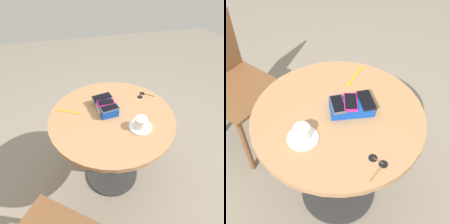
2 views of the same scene
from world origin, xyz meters
The scene contains 11 objects.
ground_plane centered at (0.00, 0.00, 0.00)m, with size 8.00×8.00×0.00m, color gray.
round_table centered at (0.00, 0.00, 0.56)m, with size 0.85×0.85×0.72m.
phone_box centered at (-0.07, -0.03, 0.75)m, with size 0.22×0.13×0.05m.
phone_black centered at (-0.14, -0.04, 0.78)m, with size 0.09×0.14×0.01m.
phone_magenta centered at (-0.06, -0.03, 0.78)m, with size 0.07×0.12×0.01m.
phone_gray centered at (0.00, -0.02, 0.78)m, with size 0.08×0.13×0.01m.
saucer centered at (0.17, 0.14, 0.73)m, with size 0.14×0.14×0.01m, color white.
coffee_cup centered at (0.17, 0.14, 0.76)m, with size 0.09×0.09×0.07m.
lanyard_strap centered at (-0.11, -0.28, 0.72)m, with size 0.19×0.02×0.00m, color orange.
sunglasses centered at (-0.15, 0.28, 0.72)m, with size 0.09×0.13×0.01m.
chair_near_window centered at (0.66, -0.52, 0.48)m, with size 0.61×0.61×0.89m.
Camera 2 is at (0.05, 1.02, 1.82)m, focal length 50.00 mm.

